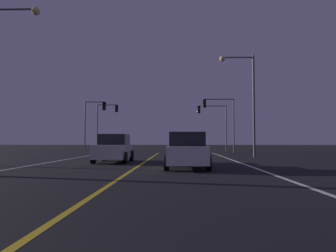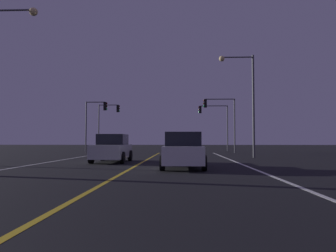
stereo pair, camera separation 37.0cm
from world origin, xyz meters
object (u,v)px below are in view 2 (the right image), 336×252
(car_oncoming, at_px, (112,149))
(traffic_light_far_right, at_px, (214,117))
(traffic_light_near_right, at_px, (220,113))
(traffic_light_far_left, at_px, (108,117))
(car_lead_same_lane, at_px, (183,151))
(street_lamp_right_far, at_px, (245,92))
(traffic_light_near_left, at_px, (96,115))

(car_oncoming, height_order, traffic_light_far_right, traffic_light_far_right)
(traffic_light_near_right, relative_size, traffic_light_far_left, 1.00)
(car_lead_same_lane, relative_size, traffic_light_far_left, 0.74)
(car_oncoming, distance_m, traffic_light_far_right, 22.69)
(traffic_light_far_left, distance_m, street_lamp_right_far, 20.87)
(car_lead_same_lane, bearing_deg, traffic_light_far_left, 20.11)
(traffic_light_far_left, bearing_deg, traffic_light_far_right, 0.00)
(traffic_light_near_right, distance_m, street_lamp_right_far, 9.94)
(car_oncoming, bearing_deg, traffic_light_near_right, 151.58)
(traffic_light_near_right, xyz_separation_m, traffic_light_far_left, (-13.27, 5.50, -0.03))
(car_lead_same_lane, height_order, car_oncoming, same)
(car_oncoming, distance_m, traffic_light_far_left, 21.74)
(car_oncoming, relative_size, traffic_light_near_left, 0.77)
(traffic_light_far_left, bearing_deg, traffic_light_near_right, -22.51)
(car_oncoming, bearing_deg, traffic_light_far_left, -166.69)
(car_lead_same_lane, height_order, traffic_light_near_right, traffic_light_near_right)
(traffic_light_near_right, height_order, traffic_light_far_left, traffic_light_far_left)
(car_oncoming, xyz_separation_m, traffic_light_near_left, (-5.08, 15.39, 3.25))
(car_oncoming, xyz_separation_m, traffic_light_far_left, (-4.94, 20.89, 3.46))
(traffic_light_near_right, bearing_deg, car_lead_same_lane, 78.50)
(traffic_light_near_left, distance_m, traffic_light_far_left, 5.51)
(traffic_light_near_left, bearing_deg, traffic_light_near_right, 0.00)
(traffic_light_far_right, relative_size, traffic_light_far_left, 0.97)
(traffic_light_near_right, distance_m, traffic_light_far_right, 5.50)
(traffic_light_near_left, distance_m, street_lamp_right_far, 17.34)
(car_oncoming, relative_size, traffic_light_far_left, 0.74)
(traffic_light_near_right, xyz_separation_m, traffic_light_near_left, (-13.41, 0.00, -0.23))
(car_oncoming, bearing_deg, traffic_light_near_left, -161.72)
(street_lamp_right_far, bearing_deg, car_oncoming, 31.09)
(traffic_light_far_right, bearing_deg, street_lamp_right_far, 93.51)
(traffic_light_near_left, xyz_separation_m, street_lamp_right_far, (14.22, -9.88, 1.00))
(car_lead_same_lane, distance_m, traffic_light_near_right, 20.47)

